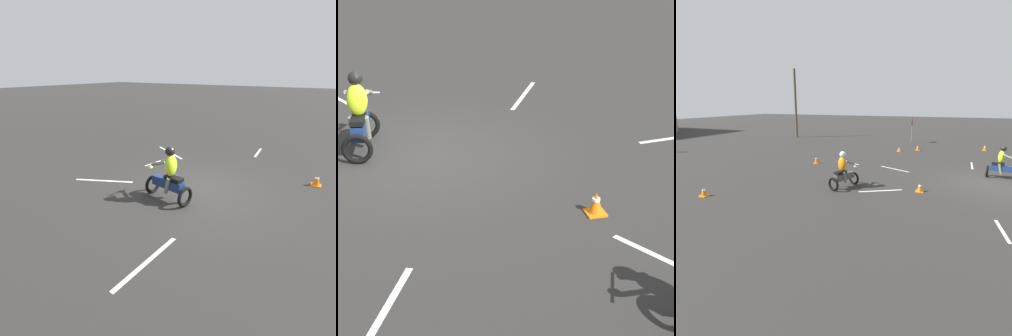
# 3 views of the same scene
# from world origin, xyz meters

# --- Properties ---
(ground_plane) EXTENTS (120.00, 120.00, 0.00)m
(ground_plane) POSITION_xyz_m (0.00, 0.00, 0.00)
(ground_plane) COLOR #2D2B28
(motorcycle_rider_foreground) EXTENTS (0.86, 1.55, 1.66)m
(motorcycle_rider_foreground) POSITION_xyz_m (1.14, -0.52, 0.73)
(motorcycle_rider_foreground) COLOR black
(motorcycle_rider_foreground) RESTS_ON ground
(traffic_cone_far_center) EXTENTS (0.32, 0.32, 0.38)m
(traffic_cone_far_center) POSITION_xyz_m (-2.43, 3.02, 0.18)
(traffic_cone_far_center) COLOR orange
(traffic_cone_far_center) RESTS_ON ground
(lane_stripe_ne) EXTENTS (0.89, 1.78, 0.01)m
(lane_stripe_ne) POSITION_xyz_m (1.09, 4.77, 0.00)
(lane_stripe_ne) COLOR silver
(lane_stripe_ne) RESTS_ON ground
(lane_stripe_nw) EXTENTS (1.03, 1.71, 0.01)m
(lane_stripe_nw) POSITION_xyz_m (-2.93, 4.60, 0.00)
(lane_stripe_nw) COLOR silver
(lane_stripe_nw) RESTS_ON ground
(lane_stripe_w) EXTENTS (1.52, 0.24, 0.01)m
(lane_stripe_w) POSITION_xyz_m (-5.15, 0.35, 0.00)
(lane_stripe_w) COLOR silver
(lane_stripe_w) RESTS_ON ground
(lane_stripe_sw) EXTENTS (1.14, 1.96, 0.01)m
(lane_stripe_sw) POSITION_xyz_m (-2.88, -3.10, 0.00)
(lane_stripe_sw) COLOR silver
(lane_stripe_sw) RESTS_ON ground
(lane_stripe_se) EXTENTS (0.99, 1.87, 0.01)m
(lane_stripe_se) POSITION_xyz_m (1.20, -3.19, 0.00)
(lane_stripe_se) COLOR silver
(lane_stripe_se) RESTS_ON ground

